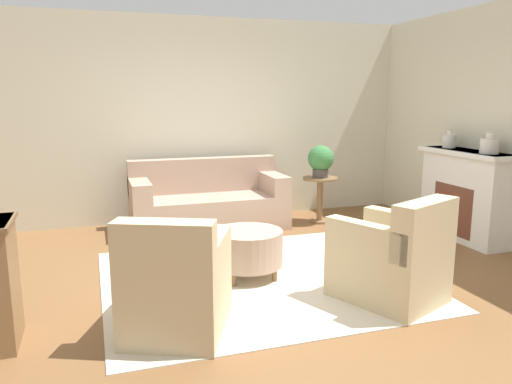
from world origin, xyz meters
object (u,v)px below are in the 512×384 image
at_px(armchair_left, 176,286).
at_px(potted_plant_on_side_table, 321,160).
at_px(side_table, 320,192).
at_px(vase_mantel_near, 449,141).
at_px(couch, 208,203).
at_px(armchair_right, 393,260).
at_px(vase_mantel_far, 489,145).
at_px(ottoman_table, 248,248).

distance_m(armchair_left, potted_plant_on_side_table, 3.65).
bearing_deg(side_table, vase_mantel_near, -36.65).
distance_m(armchair_left, side_table, 3.61).
bearing_deg(vase_mantel_near, couch, 157.32).
xyz_separation_m(couch, armchair_right, (0.95, -2.88, 0.03)).
relative_size(armchair_left, vase_mantel_near, 4.76).
relative_size(couch, armchair_right, 1.93).
distance_m(couch, vase_mantel_far, 3.50).
height_order(vase_mantel_near, potted_plant_on_side_table, vase_mantel_near).
bearing_deg(armchair_left, ottoman_table, 47.67).
height_order(armchair_left, vase_mantel_near, vase_mantel_near).
distance_m(couch, armchair_right, 3.03).
height_order(couch, armchair_left, armchair_left).
bearing_deg(ottoman_table, armchair_left, -132.33).
bearing_deg(ottoman_table, armchair_right, -42.69).
distance_m(couch, side_table, 1.55).
relative_size(vase_mantel_near, potted_plant_on_side_table, 0.50).
bearing_deg(armchair_right, couch, 108.27).
bearing_deg(armchair_left, potted_plant_on_side_table, 47.59).
height_order(ottoman_table, vase_mantel_near, vase_mantel_near).
bearing_deg(ottoman_table, side_table, 47.55).
bearing_deg(couch, side_table, -8.00).
distance_m(armchair_left, armchair_right, 1.85).
bearing_deg(armchair_right, potted_plant_on_side_table, 77.67).
relative_size(armchair_right, vase_mantel_far, 4.51).
bearing_deg(vase_mantel_far, side_table, 128.49).
xyz_separation_m(side_table, vase_mantel_near, (1.30, -0.97, 0.76)).
bearing_deg(potted_plant_on_side_table, side_table, 90.00).
xyz_separation_m(armchair_left, side_table, (2.43, 2.66, 0.06)).
distance_m(armchair_right, side_table, 2.73).
height_order(armchair_left, potted_plant_on_side_table, potted_plant_on_side_table).
bearing_deg(potted_plant_on_side_table, ottoman_table, -132.45).
distance_m(armchair_left, ottoman_table, 1.26).
height_order(armchair_left, vase_mantel_far, vase_mantel_far).
bearing_deg(potted_plant_on_side_table, vase_mantel_near, -36.65).
xyz_separation_m(couch, ottoman_table, (-0.06, -1.95, -0.04)).
relative_size(armchair_left, side_table, 1.65).
relative_size(side_table, potted_plant_on_side_table, 1.44).
bearing_deg(couch, vase_mantel_far, -33.18).
distance_m(vase_mantel_near, potted_plant_on_side_table, 1.65).
height_order(ottoman_table, vase_mantel_far, vase_mantel_far).
bearing_deg(side_table, couch, 172.00).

